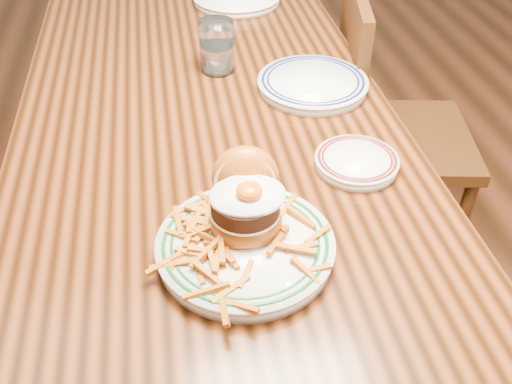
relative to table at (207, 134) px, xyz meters
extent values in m
plane|color=black|center=(0.00, 0.00, -0.66)|extent=(6.00, 6.00, 0.00)
cube|color=black|center=(0.00, 0.00, 0.06)|extent=(0.85, 1.60, 0.05)
cylinder|color=black|center=(-0.36, 0.74, -0.31)|extent=(0.07, 0.07, 0.70)
cylinder|color=black|center=(0.36, 0.74, -0.31)|extent=(0.07, 0.07, 0.70)
cube|color=#40240D|center=(0.62, 0.22, -0.23)|extent=(0.49, 0.49, 0.04)
cube|color=#40240D|center=(0.44, 0.25, 0.01)|extent=(0.11, 0.42, 0.45)
cylinder|color=#40240D|center=(0.84, 0.36, -0.46)|extent=(0.04, 0.04, 0.41)
cylinder|color=#40240D|center=(0.48, 0.43, -0.46)|extent=(0.04, 0.04, 0.41)
cylinder|color=#40240D|center=(0.77, 0.01, -0.46)|extent=(0.04, 0.04, 0.41)
cylinder|color=#40240D|center=(0.41, 0.08, -0.46)|extent=(0.04, 0.04, 0.41)
cylinder|color=white|center=(0.02, -0.50, 0.10)|extent=(0.29, 0.29, 0.02)
cylinder|color=white|center=(0.02, -0.50, 0.11)|extent=(0.30, 0.30, 0.01)
torus|color=#0D4C1D|center=(0.02, -0.50, 0.12)|extent=(0.27, 0.27, 0.01)
torus|color=#0D4C1D|center=(0.02, -0.50, 0.12)|extent=(0.25, 0.25, 0.01)
ellipsoid|color=#9C4A14|center=(0.02, -0.46, 0.13)|extent=(0.12, 0.12, 0.06)
cylinder|color=beige|center=(0.02, -0.46, 0.15)|extent=(0.12, 0.12, 0.00)
cylinder|color=black|center=(0.02, -0.46, 0.17)|extent=(0.11, 0.11, 0.03)
ellipsoid|color=white|center=(0.03, -0.47, 0.19)|extent=(0.12, 0.10, 0.01)
ellipsoid|color=#EF5004|center=(0.03, -0.47, 0.20)|extent=(0.04, 0.04, 0.02)
ellipsoid|color=#9C4A14|center=(0.04, -0.39, 0.16)|extent=(0.13, 0.12, 0.13)
cylinder|color=beige|center=(0.03, -0.41, 0.16)|extent=(0.11, 0.05, 0.10)
cylinder|color=white|center=(0.27, -0.30, 0.10)|extent=(0.16, 0.16, 0.02)
cylinder|color=white|center=(0.27, -0.30, 0.11)|extent=(0.17, 0.17, 0.01)
torus|color=#5B1416|center=(0.27, -0.30, 0.11)|extent=(0.16, 0.16, 0.01)
torus|color=#5B1416|center=(0.27, -0.30, 0.11)|extent=(0.14, 0.14, 0.01)
cube|color=silver|center=(0.29, -0.29, 0.11)|extent=(0.10, 0.05, 0.00)
cylinder|color=white|center=(0.26, 0.02, 0.10)|extent=(0.26, 0.26, 0.02)
cylinder|color=white|center=(0.26, 0.02, 0.11)|extent=(0.27, 0.27, 0.01)
torus|color=#101350|center=(0.26, 0.02, 0.11)|extent=(0.25, 0.25, 0.01)
torus|color=#101350|center=(0.26, 0.02, 0.11)|extent=(0.22, 0.22, 0.01)
cylinder|color=white|center=(0.05, 0.16, 0.15)|extent=(0.09, 0.09, 0.13)
cylinder|color=silver|center=(0.05, 0.16, 0.12)|extent=(0.07, 0.07, 0.06)
cylinder|color=white|center=(0.16, 0.59, 0.10)|extent=(0.27, 0.27, 0.02)
camera|label=1|loc=(-0.08, -1.16, 0.77)|focal=40.00mm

